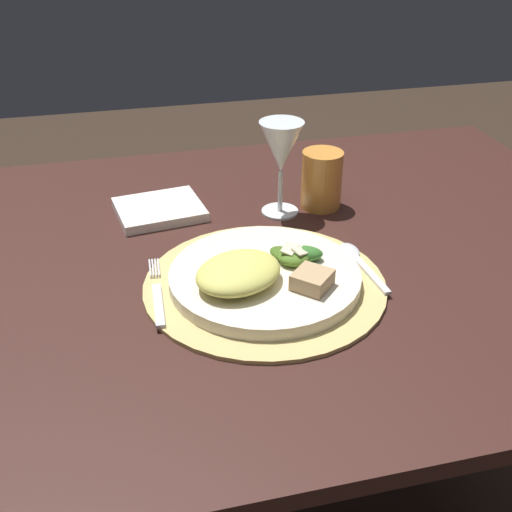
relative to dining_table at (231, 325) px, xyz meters
The scene contains 11 objects.
dining_table is the anchor object (origin of this frame).
placemat 0.16m from the dining_table, 71.97° to the right, with size 0.33×0.33×0.01m, color tan.
dinner_plate 0.17m from the dining_table, 71.97° to the right, with size 0.26×0.26×0.02m, color silver.
pasta_serving 0.20m from the dining_table, 95.32° to the right, with size 0.12×0.10×0.03m, color #D5CF60.
salad_greens 0.20m from the dining_table, 44.15° to the right, with size 0.08×0.07×0.03m.
bread_piece 0.23m from the dining_table, 60.97° to the right, with size 0.04×0.05×0.02m, color tan.
fork 0.20m from the dining_table, 142.15° to the right, with size 0.02×0.16×0.00m.
spoon 0.23m from the dining_table, 20.42° to the right, with size 0.03×0.14×0.01m.
napkin 0.23m from the dining_table, 117.60° to the left, with size 0.14×0.12×0.02m, color white.
wine_glass 0.29m from the dining_table, 46.92° to the left, with size 0.07×0.07×0.16m.
amber_tumbler 0.29m from the dining_table, 34.31° to the left, with size 0.07×0.07×0.10m, color orange.
Camera 1 is at (-0.16, -0.81, 1.20)m, focal length 45.11 mm.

